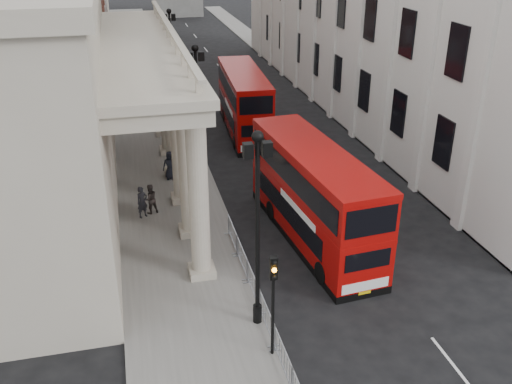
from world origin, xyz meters
name	(u,v)px	position (x,y,z in m)	size (l,w,h in m)	color
sidewalk_west	(153,127)	(-3.00, 30.00, 0.06)	(6.00, 140.00, 0.12)	slate
sidewalk_east	(345,113)	(13.50, 30.00, 0.06)	(3.00, 140.00, 0.12)	slate
kerb	(189,125)	(-0.05, 30.00, 0.07)	(0.20, 140.00, 0.14)	slate
portico_building	(23,104)	(-10.50, 18.00, 6.00)	(9.00, 28.00, 12.00)	#AAA08F
lamp_post_south	(257,219)	(-0.60, 4.00, 4.91)	(1.05, 0.44, 8.32)	black
lamp_post_mid	(197,102)	(-0.60, 20.00, 4.91)	(1.05, 0.44, 8.32)	black
lamp_post_north	(171,51)	(-0.60, 36.00, 4.91)	(1.05, 0.44, 8.32)	black
traffic_light	(273,289)	(-0.50, 1.98, 3.11)	(0.28, 0.33, 4.30)	black
crowd_barriers	(275,337)	(-0.35, 2.23, 0.67)	(0.50, 18.75, 1.10)	gray
bus_near	(314,194)	(3.86, 10.22, 2.58)	(3.81, 11.65, 4.94)	#A00907
bus_far	(244,101)	(4.00, 27.55, 2.51)	(3.36, 11.27, 4.80)	#9D0907
pedestrian_a	(142,202)	(-4.64, 14.48, 1.03)	(0.66, 0.44, 1.82)	black
pedestrian_b	(150,199)	(-4.19, 14.85, 1.00)	(0.85, 0.66, 1.75)	#2A2322
pedestrian_c	(170,165)	(-2.62, 19.37, 1.05)	(0.91, 0.59, 1.86)	black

